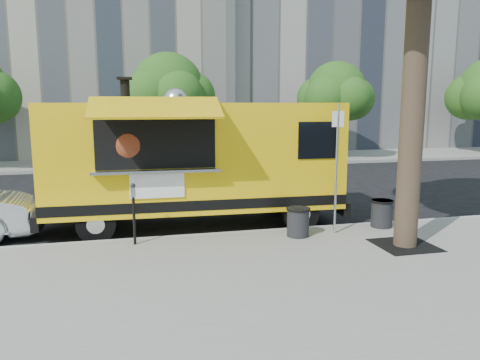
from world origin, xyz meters
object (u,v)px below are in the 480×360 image
object	(u,v)px
sign_post	(337,161)
trash_bin_left	(382,213)
far_tree_b	(168,89)
far_tree_c	(336,92)
parking_meter	(134,207)
trash_bin_right	(298,221)
food_truck	(194,159)

from	to	relation	value
sign_post	trash_bin_left	world-z (taller)	sign_post
far_tree_b	far_tree_c	world-z (taller)	far_tree_b
parking_meter	sign_post	bearing A→B (deg)	-2.52
far_tree_c	trash_bin_right	world-z (taller)	far_tree_c
parking_meter	trash_bin_right	bearing A→B (deg)	-3.74
parking_meter	food_truck	distance (m)	2.47
far_tree_c	food_truck	distance (m)	15.40
trash_bin_right	far_tree_b	bearing A→B (deg)	96.52
far_tree_c	sign_post	bearing A→B (deg)	-114.81
far_tree_b	food_truck	size ratio (longest dim) A/B	0.72
sign_post	food_truck	distance (m)	3.59
parking_meter	far_tree_b	bearing A→B (deg)	81.90
far_tree_c	trash_bin_left	size ratio (longest dim) A/B	7.80
sign_post	food_truck	world-z (taller)	food_truck
far_tree_b	far_tree_c	xyz separation A→B (m)	(9.00, -0.30, -0.12)
trash_bin_left	sign_post	bearing A→B (deg)	-169.61
parking_meter	trash_bin_left	distance (m)	5.93
far_tree_c	food_truck	bearing A→B (deg)	-128.25
trash_bin_right	trash_bin_left	bearing A→B (deg)	7.17
far_tree_c	sign_post	xyz separation A→B (m)	(-6.45, -13.95, -1.87)
parking_meter	far_tree_c	bearing A→B (deg)	51.34
far_tree_b	trash_bin_left	distance (m)	14.91
trash_bin_left	trash_bin_right	distance (m)	2.30
trash_bin_left	trash_bin_right	xyz separation A→B (m)	(-2.28, -0.29, -0.01)
food_truck	far_tree_b	bearing A→B (deg)	89.79
food_truck	far_tree_c	bearing A→B (deg)	53.65
sign_post	trash_bin_right	xyz separation A→B (m)	(-0.92, -0.04, -1.35)
trash_bin_right	food_truck	bearing A→B (deg)	136.30
food_truck	trash_bin_left	xyz separation A→B (m)	(4.37, -1.71, -1.25)
sign_post	trash_bin_right	bearing A→B (deg)	-177.68
parking_meter	food_truck	size ratio (longest dim) A/B	0.18
far_tree_c	trash_bin_right	size ratio (longest dim) A/B	7.93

